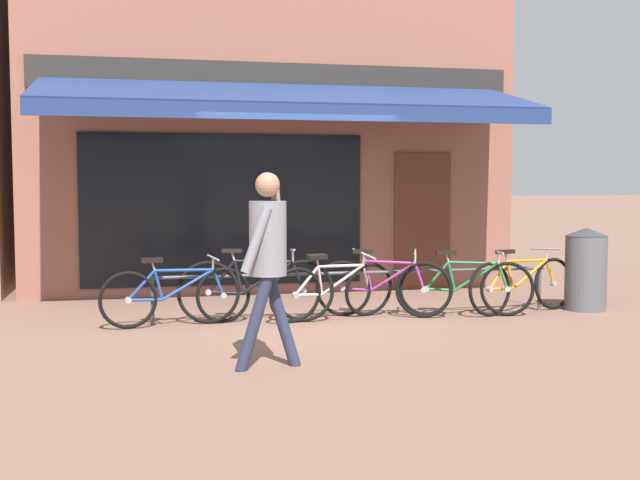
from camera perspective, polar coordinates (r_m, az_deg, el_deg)
name	(u,v)px	position (r m, az deg, el deg)	size (l,w,h in m)	color
ground_plane	(308,321)	(9.58, -0.86, -5.80)	(160.00, 160.00, 0.00)	brown
shop_front	(264,131)	(13.34, -4.01, 7.72)	(7.43, 4.90, 4.98)	#8E5647
bike_rack_rail	(357,277)	(9.79, 2.62, -2.68)	(4.99, 0.04, 0.57)	#47494F
bicycle_blue	(176,295)	(9.36, -10.19, -3.88)	(1.75, 0.52, 0.80)	black
bicycle_black	(256,289)	(9.47, -4.59, -3.51)	(1.85, 0.52, 0.89)	black
bicycle_silver	(333,290)	(9.62, 0.92, -3.58)	(1.66, 0.60, 0.84)	black
bicycle_purple	(383,287)	(9.85, 4.49, -3.34)	(1.59, 0.70, 0.83)	black
bicycle_green	(466,287)	(10.06, 10.36, -3.28)	(1.65, 0.56, 0.82)	black
bicycle_orange	(522,284)	(10.47, 14.18, -3.06)	(1.71, 0.71, 0.82)	black
pedestrian_adult	(268,247)	(7.08, -3.74, -0.51)	(0.62, 0.49, 1.76)	#282D47
litter_bin	(586,269)	(10.90, 18.38, -1.96)	(0.53, 0.53, 1.07)	#515459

